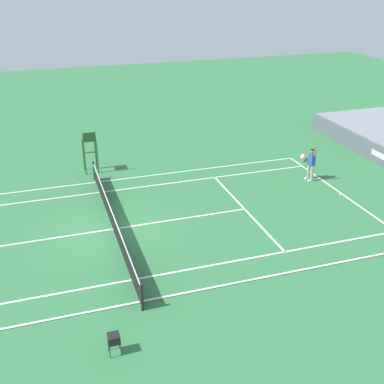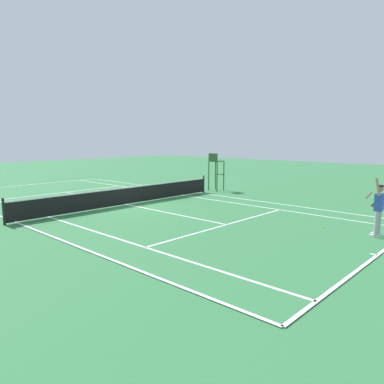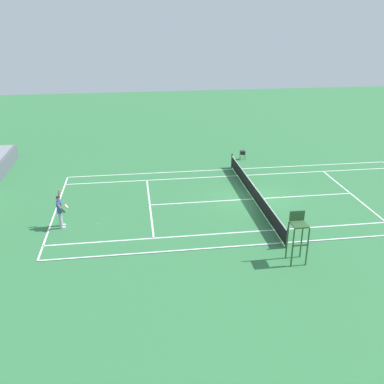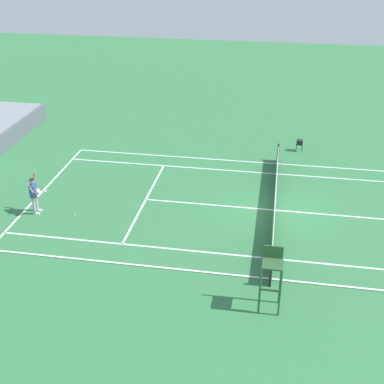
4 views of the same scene
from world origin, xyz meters
name	(u,v)px [view 2 (image 2 of 4)]	position (x,y,z in m)	size (l,w,h in m)	color
ground_plane	(127,205)	(0.00, 0.00, 0.00)	(80.00, 80.00, 0.00)	#337542
court	(127,205)	(0.00, 0.00, 0.01)	(11.08, 23.88, 0.03)	#337542
net	(127,195)	(0.00, 0.00, 0.52)	(11.98, 0.10, 1.07)	black
tennis_player	(378,209)	(-2.18, 11.22, 0.99)	(0.76, 0.67, 2.08)	#9E9EA3
tennis_ball	(322,227)	(-2.11, 9.34, 0.03)	(0.07, 0.07, 0.07)	#D1E533
umpire_chair	(216,167)	(-7.12, 0.00, 1.56)	(0.77, 0.77, 2.44)	#2D562D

